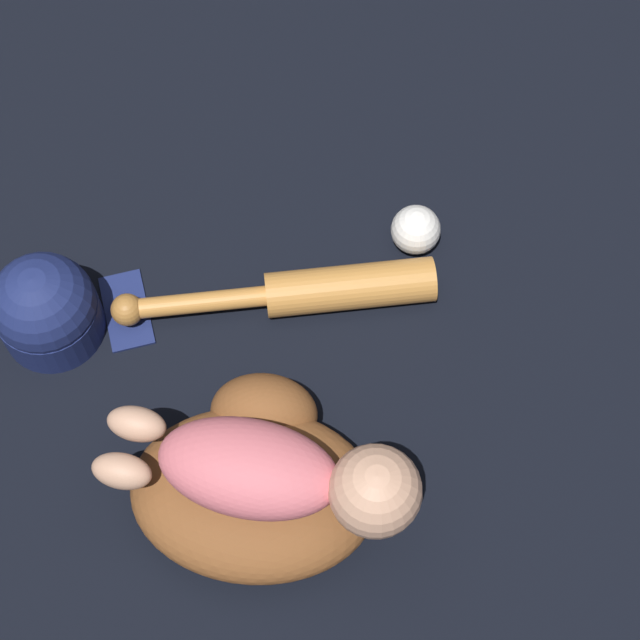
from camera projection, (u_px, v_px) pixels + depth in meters
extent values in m
plane|color=black|center=(267.00, 523.00, 1.34)|extent=(6.00, 6.00, 0.00)
ellipsoid|color=brown|center=(253.00, 493.00, 1.30)|extent=(0.31, 0.24, 0.11)
ellipsoid|color=brown|center=(264.00, 413.00, 1.35)|extent=(0.14, 0.11, 0.11)
ellipsoid|color=#D16670|center=(249.00, 468.00, 1.22)|extent=(0.22, 0.13, 0.08)
sphere|color=tan|center=(375.00, 491.00, 1.19)|extent=(0.11, 0.11, 0.11)
ellipsoid|color=tan|center=(137.00, 424.00, 1.26)|extent=(0.07, 0.05, 0.04)
ellipsoid|color=tan|center=(121.00, 475.00, 1.23)|extent=(0.07, 0.05, 0.04)
cylinder|color=#C6843D|center=(350.00, 287.00, 1.45)|extent=(0.24, 0.12, 0.06)
cylinder|color=#C6843D|center=(197.00, 303.00, 1.44)|extent=(0.19, 0.08, 0.03)
sphere|color=#A97034|center=(127.00, 310.00, 1.44)|extent=(0.04, 0.04, 0.04)
sphere|color=white|center=(416.00, 230.00, 1.49)|extent=(0.07, 0.07, 0.07)
cylinder|color=navy|center=(50.00, 318.00, 1.43)|extent=(0.14, 0.14, 0.06)
sphere|color=navy|center=(44.00, 304.00, 1.40)|extent=(0.14, 0.14, 0.14)
cube|color=navy|center=(126.00, 310.00, 1.47)|extent=(0.10, 0.13, 0.01)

